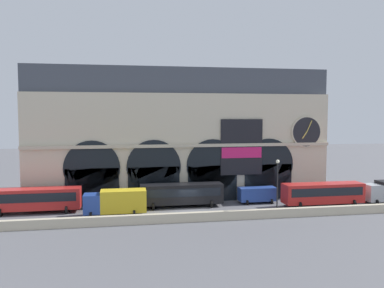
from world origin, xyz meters
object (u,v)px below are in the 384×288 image
object	(u,v)px
bus_center	(181,194)
bus_east	(323,193)
van_mideast	(257,194)
street_lamp_quayside	(277,180)
bus_west	(36,199)
box_truck_midwest	(116,202)

from	to	relation	value
bus_center	bus_east	xyz separation A→B (m)	(18.85, -2.84, 0.00)
van_mideast	street_lamp_quayside	world-z (taller)	street_lamp_quayside
bus_west	bus_east	bearing A→B (deg)	-4.33
bus_west	bus_center	xyz separation A→B (m)	(18.50, 0.01, 0.00)
bus_center	street_lamp_quayside	size ratio (longest dim) A/B	1.59
street_lamp_quayside	box_truck_midwest	bearing A→B (deg)	169.39
street_lamp_quayside	bus_east	bearing A→B (deg)	24.94
bus_center	van_mideast	world-z (taller)	bus_center
bus_west	bus_east	distance (m)	37.47
bus_west	box_truck_midwest	world-z (taller)	box_truck_midwest
box_truck_midwest	van_mideast	size ratio (longest dim) A/B	1.44
bus_west	van_mideast	distance (m)	29.27
box_truck_midwest	van_mideast	world-z (taller)	box_truck_midwest
box_truck_midwest	bus_center	bearing A→B (deg)	19.21
bus_east	van_mideast	bearing A→B (deg)	157.66
bus_center	bus_east	size ratio (longest dim) A/B	1.00
bus_west	box_truck_midwest	size ratio (longest dim) A/B	1.47
bus_west	box_truck_midwest	xyz separation A→B (m)	(9.99, -2.96, -0.08)
box_truck_midwest	street_lamp_quayside	xyz separation A→B (m)	(19.32, -3.62, 2.71)
bus_east	bus_west	bearing A→B (deg)	175.67
van_mideast	bus_east	size ratio (longest dim) A/B	0.47
bus_east	bus_center	bearing A→B (deg)	171.44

